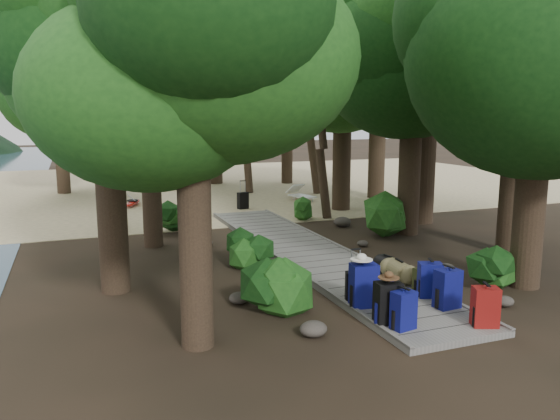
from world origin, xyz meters
name	(u,v)px	position (x,y,z in m)	size (l,w,h in m)	color
ground	(325,265)	(0.00, 0.00, 0.00)	(120.00, 120.00, 0.00)	#322419
sand_beach	(190,185)	(0.00, 16.00, 0.01)	(40.00, 22.00, 0.02)	#CFB98C
boardwalk	(308,253)	(0.00, 1.00, 0.06)	(2.00, 12.00, 0.12)	slate
backpack_left_a	(404,308)	(-0.66, -4.29, 0.47)	(0.37, 0.26, 0.70)	navy
backpack_left_b	(388,301)	(-0.76, -3.99, 0.51)	(0.42, 0.30, 0.78)	black
backpack_left_c	(364,283)	(-0.73, -3.13, 0.56)	(0.47, 0.34, 0.87)	navy
backpack_right_a	(485,305)	(0.66, -4.67, 0.48)	(0.41, 0.29, 0.73)	maroon
backpack_right_b	(448,287)	(0.64, -3.73, 0.51)	(0.43, 0.30, 0.78)	navy
backpack_right_c	(430,278)	(0.71, -3.11, 0.49)	(0.43, 0.30, 0.73)	navy
backpack_right_d	(423,279)	(0.77, -2.81, 0.38)	(0.34, 0.25, 0.52)	#3C421C
duffel_right_khaki	(399,271)	(0.71, -2.04, 0.33)	(0.42, 0.64, 0.42)	olive
duffel_right_black	(389,266)	(0.76, -1.59, 0.32)	(0.39, 0.62, 0.39)	black
suitcase_on_boardwalk	(355,286)	(-0.73, -2.81, 0.39)	(0.35, 0.19, 0.55)	black
lone_suitcase_on_sand	(243,201)	(0.45, 8.19, 0.33)	(0.40, 0.23, 0.63)	black
hat_brown	(389,275)	(-0.77, -3.99, 0.95)	(0.35, 0.35, 0.11)	#51351E
hat_white	(362,256)	(-0.80, -3.13, 1.06)	(0.40, 0.40, 0.13)	silver
kayak	(133,202)	(-3.39, 10.36, 0.18)	(0.68, 3.13, 0.31)	#AE150E
sun_lounger	(302,193)	(3.35, 9.24, 0.33)	(0.62, 1.91, 0.62)	silver
tree_right_a	(541,70)	(3.18, -2.97, 4.41)	(5.29, 5.29, 8.82)	black
tree_right_b	(520,80)	(4.96, -0.62, 4.39)	(4.92, 4.92, 8.78)	black
tree_right_c	(413,77)	(3.83, 2.29, 4.62)	(5.34, 5.34, 9.25)	black
tree_right_d	(429,50)	(5.27, 3.62, 5.58)	(6.09, 6.09, 11.17)	black
tree_right_e	(343,78)	(3.89, 6.77, 4.87)	(5.41, 5.41, 9.74)	black
tree_right_f	(379,79)	(6.67, 8.92, 5.03)	(5.63, 5.63, 10.06)	black
tree_left_a	(192,110)	(-3.85, -3.49, 3.61)	(4.33, 4.33, 7.22)	black
tree_left_b	(105,81)	(-4.84, -0.25, 4.18)	(4.65, 4.65, 8.36)	black
tree_left_c	(148,107)	(-3.56, 3.41, 3.74)	(4.30, 4.30, 7.48)	black
tree_back_a	(169,90)	(-1.12, 14.66, 4.68)	(5.40, 5.40, 9.35)	black
tree_back_b	(213,74)	(1.40, 16.22, 5.56)	(6.22, 6.22, 11.11)	black
tree_back_c	(287,102)	(4.94, 14.99, 4.17)	(4.63, 4.63, 8.33)	black
tree_back_d	(58,100)	(-5.94, 15.14, 4.18)	(5.01, 5.01, 8.35)	black
palm_right_a	(329,113)	(2.75, 5.60, 3.59)	(4.21, 4.21, 7.18)	#134514
palm_right_b	(315,90)	(4.81, 11.24, 4.65)	(4.82, 4.82, 9.31)	#134514
palm_right_c	(253,109)	(2.27, 12.50, 3.82)	(4.81, 4.81, 7.65)	#134514
palm_left_a	(104,123)	(-4.55, 6.22, 3.29)	(4.13, 4.13, 6.57)	#134514
rock_left_a	(313,329)	(-2.03, -3.80, 0.13)	(0.46, 0.41, 0.25)	#4C473F
rock_left_b	(239,298)	(-2.70, -1.87, 0.11)	(0.40, 0.36, 0.22)	#4C473F
rock_left_c	(259,258)	(-1.47, 0.57, 0.16)	(0.60, 0.54, 0.33)	#4C473F
rock_left_d	(207,243)	(-2.19, 2.88, 0.09)	(0.31, 0.28, 0.17)	#4C473F
rock_right_a	(504,301)	(1.90, -3.79, 0.10)	(0.36, 0.32, 0.20)	#4C473F
rock_right_b	(446,269)	(2.24, -1.62, 0.11)	(0.42, 0.37, 0.23)	#4C473F
rock_right_c	(363,243)	(1.76, 1.32, 0.08)	(0.31, 0.28, 0.17)	#4C473F
rock_right_d	(342,222)	(2.48, 3.92, 0.16)	(0.57, 0.51, 0.31)	#4C473F
shrub_left_a	(278,286)	(-2.21, -2.64, 0.53)	(1.17, 1.17, 1.05)	#1A4916
shrub_left_b	(249,249)	(-1.71, 0.61, 0.39)	(0.87, 0.87, 0.78)	#1A4916
shrub_left_c	(171,216)	(-2.80, 4.99, 0.51)	(1.13, 1.13, 1.01)	#1A4916
shrub_right_a	(491,267)	(2.36, -2.88, 0.48)	(1.07, 1.07, 0.96)	#1A4916
shrub_right_b	(383,214)	(2.96, 2.25, 0.65)	(1.45, 1.45, 1.31)	#1A4916
shrub_right_c	(302,209)	(1.73, 5.46, 0.38)	(0.85, 0.85, 0.77)	#1A4916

